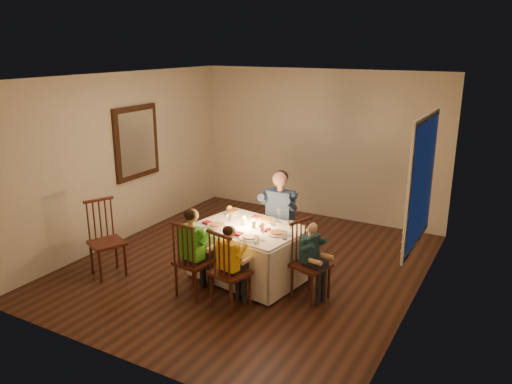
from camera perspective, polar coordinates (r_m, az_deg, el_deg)
The scene contains 26 objects.
ground at distance 7.12m, azimuth -0.86°, elevation -8.37°, with size 5.00×5.00×0.00m, color black.
wall_left at distance 8.01m, azimuth -15.01°, elevation 3.76°, with size 0.02×5.00×2.60m, color beige.
wall_right at distance 5.92m, azimuth 18.32°, elevation -1.02°, with size 0.02×5.00×2.60m, color beige.
wall_back at distance 8.87m, azimuth 7.25°, elevation 5.41°, with size 4.50×0.02×2.60m, color beige.
ceiling at distance 6.46m, azimuth -0.96°, elevation 13.02°, with size 5.00×5.00×0.00m, color white.
dining_table at distance 6.57m, azimuth -0.73°, elevation -5.68°, with size 1.53×1.21×0.69m.
chair_adult at distance 7.32m, azimuth 2.61°, elevation -7.62°, with size 0.40×0.38×0.98m, color #39170F, non-canonical shape.
chair_near_left at distance 6.41m, azimuth -6.98°, elevation -11.49°, with size 0.40×0.38×0.98m, color #39170F, non-canonical shape.
chair_near_right at distance 6.11m, azimuth -2.88°, elevation -12.86°, with size 0.40×0.38×0.98m, color #39170F, non-canonical shape.
chair_end at distance 6.32m, azimuth 6.18°, elevation -11.91°, with size 0.40×0.38×0.98m, color #39170F, non-canonical shape.
chair_extra at distance 7.14m, azimuth -16.37°, elevation -9.01°, with size 0.43×0.41×1.04m, color #39170F, non-canonical shape.
adult at distance 7.32m, azimuth 2.61°, elevation -7.62°, with size 0.49×0.45×1.31m, color #324A7F, non-canonical shape.
child_green at distance 6.41m, azimuth -6.98°, elevation -11.49°, with size 0.39×0.36×1.13m, color green, non-canonical shape.
child_yellow at distance 6.11m, azimuth -2.88°, elevation -12.86°, with size 0.33×0.30×1.02m, color yellow, non-canonical shape.
child_teal at distance 6.32m, azimuth 6.18°, elevation -11.91°, with size 0.31×0.28×0.99m, color #19383F, non-canonical shape.
setting_adult at distance 6.70m, azimuth 1.23°, elevation -3.22°, with size 0.26×0.26×0.02m, color silver.
setting_green at distance 6.51m, azimuth -4.46°, elevation -3.89°, with size 0.26×0.26×0.02m, color silver.
setting_yellow at distance 6.11m, azimuth -0.75°, elevation -5.25°, with size 0.26×0.26×0.02m, color silver.
setting_teal at distance 6.25m, azimuth 2.45°, elevation -4.75°, with size 0.26×0.26×0.02m, color silver.
candle_left at distance 6.53m, azimuth -1.34°, elevation -3.40°, with size 0.06×0.06×0.10m, color white.
candle_right at distance 6.43m, azimuth -0.28°, elevation -3.70°, with size 0.06×0.06×0.10m, color white.
squash at distance 7.05m, azimuth -3.04°, elevation -1.92°, with size 0.09×0.09×0.09m, color #F6F640.
orange_fruit at distance 6.42m, azimuth 0.64°, elevation -3.84°, with size 0.08×0.08×0.08m, color #DA5D12.
serving_bowl at distance 6.94m, azimuth -2.72°, elevation -2.41°, with size 0.20×0.20×0.05m, color silver.
wall_mirror at distance 8.16m, azimuth -13.49°, elevation 5.53°, with size 0.06×0.95×1.15m.
window_blinds at distance 5.96m, azimuth 18.27°, elevation 1.13°, with size 0.07×1.34×1.54m.
Camera 1 is at (3.24, -5.58, 3.01)m, focal length 35.00 mm.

